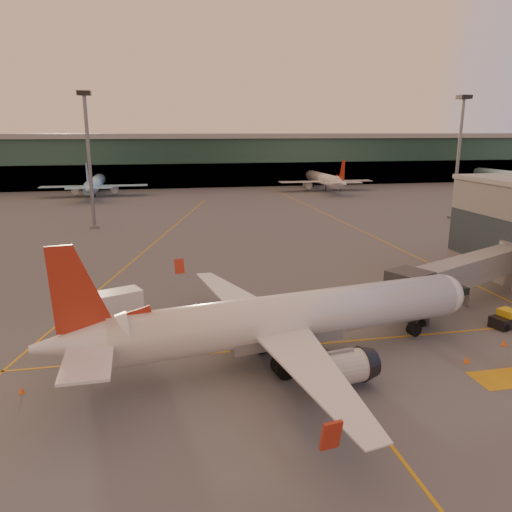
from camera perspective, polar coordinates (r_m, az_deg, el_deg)
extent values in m
plane|color=#4C4F54|center=(39.78, 1.87, -13.53)|extent=(600.00, 600.00, 0.00)
cube|color=#C88E12|center=(44.15, 0.34, -10.58)|extent=(80.00, 0.25, 0.01)
cube|color=#C88E12|center=(81.38, -12.47, 0.67)|extent=(31.30, 115.98, 0.01)
cube|color=#C88E12|center=(112.58, 8.51, 4.52)|extent=(0.25, 160.00, 0.01)
cube|color=#C88E12|center=(34.73, 13.63, -18.41)|extent=(0.25, 30.00, 0.01)
cube|color=#C88E12|center=(44.12, 27.18, -12.27)|extent=(6.00, 3.00, 0.01)
cube|color=#19382D|center=(176.75, -9.02, 10.55)|extent=(400.00, 18.00, 16.00)
cube|color=gray|center=(176.45, -9.13, 13.40)|extent=(400.00, 20.00, 1.60)
cube|color=black|center=(168.58, -8.82, 9.02)|extent=(400.00, 1.00, 8.00)
cube|color=#2D3D47|center=(67.98, 26.22, 1.23)|extent=(0.30, 21.60, 6.00)
cylinder|color=slate|center=(101.11, -18.49, 10.02)|extent=(0.70, 0.70, 25.00)
cube|color=black|center=(101.16, -19.07, 17.20)|extent=(2.40, 2.40, 0.80)
cube|color=slate|center=(102.56, -17.96, 3.19)|extent=(1.60, 1.60, 0.50)
cylinder|color=slate|center=(115.35, 22.09, 10.14)|extent=(0.70, 0.70, 25.00)
cube|color=black|center=(115.40, 22.69, 16.42)|extent=(2.40, 2.40, 0.80)
cube|color=slate|center=(116.63, 21.53, 4.14)|extent=(1.60, 1.60, 0.50)
cylinder|color=white|center=(41.05, 4.60, -6.82)|extent=(29.95, 8.68, 3.82)
sphere|color=white|center=(49.05, 20.51, -4.17)|extent=(3.74, 3.74, 3.74)
cube|color=black|center=(49.62, 21.50, -3.48)|extent=(2.10, 2.73, 0.67)
cone|color=white|center=(37.34, -19.48, -9.33)|extent=(7.04, 4.66, 3.63)
cube|color=white|center=(34.32, -18.67, -11.22)|extent=(3.24, 6.24, 0.19)
cylinder|color=silver|center=(37.54, 9.48, -12.56)|extent=(4.34, 3.11, 2.48)
cylinder|color=black|center=(39.33, 3.19, -12.47)|extent=(1.91, 1.60, 1.72)
cylinder|color=black|center=(39.10, 3.20, -11.79)|extent=(0.34, 0.34, 1.05)
cube|color=white|center=(40.34, -19.15, -7.39)|extent=(4.79, 6.81, 0.19)
cylinder|color=silver|center=(47.01, 2.28, -6.75)|extent=(4.34, 3.11, 2.48)
cylinder|color=black|center=(43.47, 0.47, -9.76)|extent=(1.91, 1.60, 1.72)
cylinder|color=black|center=(43.26, 0.47, -9.12)|extent=(0.34, 0.34, 1.05)
cube|color=slate|center=(41.08, 3.18, -8.64)|extent=(9.80, 4.57, 1.53)
cylinder|color=black|center=(48.23, 17.59, -7.98)|extent=(1.31, 0.95, 1.20)
cube|color=slate|center=(57.73, 23.22, -1.43)|extent=(20.65, 11.87, 2.70)
cube|color=#2D3035|center=(49.54, 17.08, -3.35)|extent=(4.55, 4.55, 3.00)
cube|color=#2D3035|center=(51.90, 17.84, -6.01)|extent=(1.60, 2.40, 2.40)
cylinder|color=black|center=(51.29, 18.37, -7.25)|extent=(0.80, 0.40, 0.80)
cylinder|color=black|center=(53.07, 17.20, -6.43)|extent=(0.80, 0.40, 0.80)
cylinder|color=slate|center=(58.46, 22.96, -3.99)|extent=(0.50, 0.50, 2.82)
cube|color=red|center=(49.06, -15.59, -7.68)|extent=(3.48, 3.10, 1.35)
cube|color=silver|center=(48.26, -16.06, -5.41)|extent=(5.67, 4.08, 2.51)
cylinder|color=black|center=(47.76, -16.99, -8.74)|extent=(0.87, 0.60, 0.81)
cylinder|color=black|center=(48.69, -13.34, -8.04)|extent=(0.87, 0.60, 0.81)
cube|color=black|center=(54.50, 26.77, -6.65)|extent=(3.72, 2.68, 1.08)
cube|color=gold|center=(54.26, 26.85, -5.92)|extent=(1.78, 1.91, 0.89)
cylinder|color=black|center=(53.22, 26.70, -7.35)|extent=(0.75, 0.48, 0.69)
cone|color=#FF5D0D|center=(49.84, 26.53, -8.81)|extent=(0.47, 0.47, 0.60)
cube|color=#FF5D0D|center=(49.94, 26.50, -9.11)|extent=(0.41, 0.41, 0.03)
cone|color=#FF5D0D|center=(41.00, -25.20, -13.69)|extent=(0.39, 0.39, 0.49)
cube|color=#FF5D0D|center=(41.10, -25.17, -13.98)|extent=(0.33, 0.33, 0.03)
cone|color=#FF5D0D|center=(57.27, -0.78, -4.43)|extent=(0.37, 0.37, 0.48)
cube|color=#FF5D0D|center=(57.34, -0.78, -4.65)|extent=(0.32, 0.32, 0.03)
cone|color=#FF5D0D|center=(45.12, 22.99, -10.82)|extent=(0.45, 0.45, 0.57)
cube|color=#FF5D0D|center=(45.23, 22.95, -11.13)|extent=(0.39, 0.39, 0.03)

